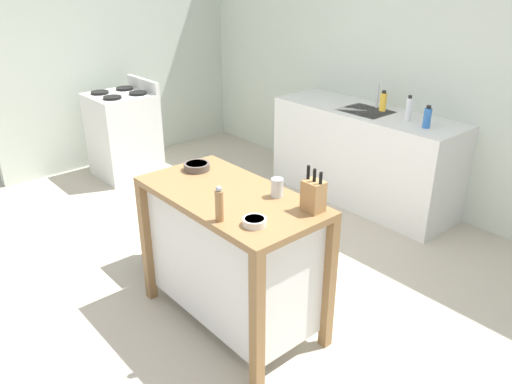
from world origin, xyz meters
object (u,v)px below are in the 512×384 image
kitchen_island (231,252)px  stove (124,134)px  bowl_ceramic_wide (254,222)px  sink_faucet (378,96)px  bottle_spray_cleaner (427,118)px  bottle_dish_soap (409,109)px  knife_block (313,195)px  bowl_ceramic_small (197,166)px  drinking_cup (277,188)px  bottle_hand_soap (383,101)px  trash_bin (168,227)px  pepper_grinder (219,204)px

kitchen_island → stove: size_ratio=1.16×
bowl_ceramic_wide → stove: size_ratio=0.12×
sink_faucet → bottle_spray_cleaner: 0.67m
kitchen_island → bottle_dish_soap: bearing=95.3°
knife_block → bowl_ceramic_small: knife_block is taller
kitchen_island → drinking_cup: (0.20, 0.18, 0.45)m
bowl_ceramic_wide → sink_faucet: size_ratio=0.56×
bottle_dish_soap → bottle_hand_soap: (-0.33, 0.11, -0.02)m
bowl_ceramic_small → drinking_cup: (0.63, 0.11, 0.03)m
sink_faucet → knife_block: bearing=-61.8°
drinking_cup → bottle_spray_cleaner: size_ratio=0.58×
bowl_ceramic_small → bottle_dish_soap: bearing=83.3°
kitchen_island → bottle_dish_soap: size_ratio=5.33×
trash_bin → stove: (-1.85, 0.62, 0.13)m
sink_faucet → stove: sink_faucet is taller
sink_faucet → stove: size_ratio=0.22×
bottle_spray_cleaner → trash_bin: bearing=-113.3°
pepper_grinder → stove: pepper_grinder is taller
pepper_grinder → bottle_spray_cleaner: pepper_grinder is taller
trash_bin → bottle_spray_cleaner: bearing=66.7°
sink_faucet → bottle_hand_soap: 0.11m
bowl_ceramic_small → bottle_dish_soap: (0.23, 1.99, 0.07)m
sink_faucet → stove: 2.62m
trash_bin → bottle_dish_soap: bearing=72.6°
kitchen_island → bottle_hand_soap: 2.28m
trash_bin → bowl_ceramic_small: bearing=3.1°
trash_bin → bottle_hand_soap: 2.24m
drinking_cup → trash_bin: (-1.02, -0.13, -0.63)m
drinking_cup → bottle_hand_soap: size_ratio=0.59×
trash_bin → stove: stove is taller
knife_block → bowl_ceramic_small: size_ratio=1.48×
kitchen_island → knife_block: size_ratio=4.73×
sink_faucet → trash_bin: bearing=-95.3°
bottle_hand_soap → bottle_dish_soap: bearing=-17.7°
kitchen_island → bowl_ceramic_small: bowl_ceramic_small is taller
bottle_hand_soap → stove: size_ratio=0.18×
trash_bin → bottle_dish_soap: size_ratio=2.89×
sink_faucet → bottle_hand_soap: bearing=-24.4°
pepper_grinder → bottle_dish_soap: (-0.42, 2.31, -0.00)m
bowl_ceramic_wide → bottle_dish_soap: (-0.57, 2.20, 0.07)m
kitchen_island → stove: 2.75m
bowl_ceramic_small → bottle_spray_cleaner: bottle_spray_cleaner is taller
bottle_spray_cleaner → bottle_dish_soap: bottle_dish_soap is taller
knife_block → sink_faucet: (-1.08, 2.01, 0.01)m
bowl_ceramic_small → sink_faucet: size_ratio=0.75×
trash_bin → stove: bearing=161.4°
bottle_dish_soap → sink_faucet: bearing=160.7°
bowl_ceramic_wide → bowl_ceramic_small: bearing=165.4°
pepper_grinder → bottle_dish_soap: bottle_dish_soap is taller
bowl_ceramic_small → stove: bearing=165.0°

